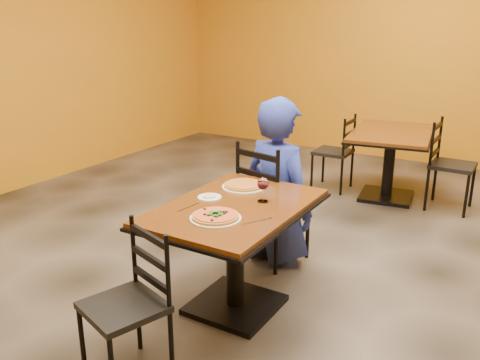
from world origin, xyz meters
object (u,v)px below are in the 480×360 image
Objects in this scene: chair_second_right at (453,166)px; diner at (279,181)px; plate_main at (215,218)px; plate_far at (244,187)px; pizza_main at (215,216)px; pizza_far at (244,185)px; table_second at (390,149)px; wine_glass at (263,188)px; table_main at (235,233)px; side_plate at (209,197)px; chair_second_left at (333,152)px; chair_main_far at (273,201)px; chair_main_near at (124,308)px.

diner reaches higher than chair_second_right.
plate_main and plate_far have the same top height.
pizza_main and pizza_far have the same top height.
wine_glass reaches higher than table_second.
diner is at bearing 97.22° from table_main.
side_plate is 0.89× the size of wine_glass.
diner is at bearing 96.89° from plate_main.
chair_second_left is 2.70m from wine_glass.
pizza_main is at bearing 111.40° from chair_main_far.
plate_main is at bearing 111.40° from chair_main_far.
plate_far is (0.00, -0.47, 0.26)m from chair_main_far.
chair_main_near is at bearing -104.11° from wine_glass.
chair_main_near is at bearing 165.02° from chair_second_right.
chair_second_left is at bearing 100.98° from wine_glass.
chair_main_far is at bearing 99.55° from table_main.
table_main is 0.29m from side_plate.
chair_main_near is 3.68m from chair_second_left.
plate_main reaches higher than table_second.
wine_glass is (0.23, -0.69, 0.17)m from diner.
pizza_far is at bearing 104.90° from pizza_main.
table_second is at bearing 101.84° from chair_main_near.
chair_second_right is 2.67m from pizza_far.
table_second is 3.70m from chair_main_near.
chair_second_left is 3.08m from pizza_main.
wine_glass reaches higher than plate_main.
table_main is 0.85m from diner.
table_second is 2.48m from plate_far.
chair_main_far is 1.07× the size of chair_second_right.
wine_glass is at bearing 10.24° from chair_second_left.
plate_main is 0.62m from pizza_far.
side_plate is (-0.08, -0.31, 0.00)m from plate_far.
chair_main_near reaches higher than pizza_far.
pizza_far is (0.01, 1.23, 0.34)m from chair_main_near.
side_plate reaches higher than table_second.
plate_far is 1.94× the size of side_plate.
chair_second_left is at bearing 111.86° from chair_main_near.
chair_second_right is 0.69× the size of diner.
table_main is at bearing -6.28° from side_plate.
chair_main_far reaches higher than chair_second_left.
plate_far is 1.11× the size of pizza_far.
pizza_far is at bearing 5.20° from chair_second_left.
chair_second_left reaches higher than plate_far.
plate_far is at bearing 5.20° from chair_second_left.
chair_second_left is 4.82× the size of wine_glass.
table_main is 0.33m from plate_main.
pizza_far is (0.00, 0.00, 0.02)m from plate_far.
table_second is 4.73× the size of pizza_far.
table_second is 2.80m from side_plate.
chair_second_right is 2.66m from plate_far.
diner is at bearing -126.66° from chair_main_far.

